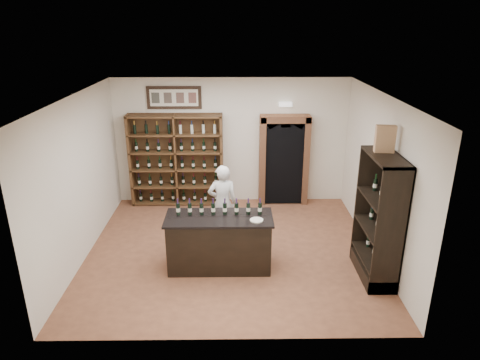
# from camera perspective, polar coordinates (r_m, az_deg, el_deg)

# --- Properties ---
(floor) EXTENTS (5.50, 5.50, 0.00)m
(floor) POSITION_cam_1_polar(r_m,az_deg,el_deg) (8.48, -1.20, -9.28)
(floor) COLOR brown
(floor) RESTS_ON ground
(ceiling) EXTENTS (5.50, 5.50, 0.00)m
(ceiling) POSITION_cam_1_polar(r_m,az_deg,el_deg) (7.45, -1.38, 11.15)
(ceiling) COLOR white
(ceiling) RESTS_ON wall_back
(wall_back) EXTENTS (5.50, 0.04, 3.00)m
(wall_back) POSITION_cam_1_polar(r_m,az_deg,el_deg) (10.22, -1.17, 5.16)
(wall_back) COLOR silver
(wall_back) RESTS_ON ground
(wall_left) EXTENTS (0.04, 5.00, 3.00)m
(wall_left) POSITION_cam_1_polar(r_m,az_deg,el_deg) (8.33, -20.56, 0.17)
(wall_left) COLOR silver
(wall_left) RESTS_ON ground
(wall_right) EXTENTS (0.04, 5.00, 3.00)m
(wall_right) POSITION_cam_1_polar(r_m,az_deg,el_deg) (8.28, 18.12, 0.34)
(wall_right) COLOR silver
(wall_right) RESTS_ON ground
(wine_shelf) EXTENTS (2.20, 0.38, 2.20)m
(wine_shelf) POSITION_cam_1_polar(r_m,az_deg,el_deg) (10.26, -8.44, 2.68)
(wine_shelf) COLOR #51371C
(wine_shelf) RESTS_ON ground
(framed_picture) EXTENTS (1.25, 0.04, 0.52)m
(framed_picture) POSITION_cam_1_polar(r_m,az_deg,el_deg) (10.05, -8.78, 10.80)
(framed_picture) COLOR black
(framed_picture) RESTS_ON wall_back
(arched_doorway) EXTENTS (1.17, 0.35, 2.17)m
(arched_doorway) POSITION_cam_1_polar(r_m,az_deg,el_deg) (10.22, 5.87, 2.94)
(arched_doorway) COLOR black
(arched_doorway) RESTS_ON ground
(emergency_light) EXTENTS (0.30, 0.10, 0.10)m
(emergency_light) POSITION_cam_1_polar(r_m,az_deg,el_deg) (10.00, 6.08, 10.00)
(emergency_light) COLOR white
(emergency_light) RESTS_ON wall_back
(tasting_counter) EXTENTS (1.88, 0.78, 1.00)m
(tasting_counter) POSITION_cam_1_polar(r_m,az_deg,el_deg) (7.71, -2.76, -8.32)
(tasting_counter) COLOR black
(tasting_counter) RESTS_ON ground
(counter_bottle_0) EXTENTS (0.07, 0.07, 0.30)m
(counter_bottle_0) POSITION_cam_1_polar(r_m,az_deg,el_deg) (7.60, -8.26, -3.83)
(counter_bottle_0) COLOR black
(counter_bottle_0) RESTS_ON tasting_counter
(counter_bottle_1) EXTENTS (0.07, 0.07, 0.30)m
(counter_bottle_1) POSITION_cam_1_polar(r_m,az_deg,el_deg) (7.57, -6.71, -3.83)
(counter_bottle_1) COLOR black
(counter_bottle_1) RESTS_ON tasting_counter
(counter_bottle_2) EXTENTS (0.07, 0.07, 0.30)m
(counter_bottle_2) POSITION_cam_1_polar(r_m,az_deg,el_deg) (7.56, -5.16, -3.83)
(counter_bottle_2) COLOR black
(counter_bottle_2) RESTS_ON tasting_counter
(counter_bottle_3) EXTENTS (0.07, 0.07, 0.30)m
(counter_bottle_3) POSITION_cam_1_polar(r_m,az_deg,el_deg) (7.54, -3.60, -3.83)
(counter_bottle_3) COLOR black
(counter_bottle_3) RESTS_ON tasting_counter
(counter_bottle_4) EXTENTS (0.07, 0.07, 0.30)m
(counter_bottle_4) POSITION_cam_1_polar(r_m,az_deg,el_deg) (7.53, -2.03, -3.83)
(counter_bottle_4) COLOR black
(counter_bottle_4) RESTS_ON tasting_counter
(counter_bottle_5) EXTENTS (0.07, 0.07, 0.30)m
(counter_bottle_5) POSITION_cam_1_polar(r_m,az_deg,el_deg) (7.53, -0.46, -3.82)
(counter_bottle_5) COLOR black
(counter_bottle_5) RESTS_ON tasting_counter
(counter_bottle_6) EXTENTS (0.07, 0.07, 0.30)m
(counter_bottle_6) POSITION_cam_1_polar(r_m,az_deg,el_deg) (7.54, 1.11, -3.81)
(counter_bottle_6) COLOR black
(counter_bottle_6) RESTS_ON tasting_counter
(counter_bottle_7) EXTENTS (0.07, 0.07, 0.30)m
(counter_bottle_7) POSITION_cam_1_polar(r_m,az_deg,el_deg) (7.55, 2.67, -3.80)
(counter_bottle_7) COLOR black
(counter_bottle_7) RESTS_ON tasting_counter
(side_cabinet) EXTENTS (0.48, 1.20, 2.20)m
(side_cabinet) POSITION_cam_1_polar(r_m,az_deg,el_deg) (7.72, 17.96, -7.20)
(side_cabinet) COLOR black
(side_cabinet) RESTS_ON ground
(shopkeeper) EXTENTS (0.62, 0.45, 1.59)m
(shopkeeper) POSITION_cam_1_polar(r_m,az_deg,el_deg) (8.52, -2.35, -3.12)
(shopkeeper) COLOR silver
(shopkeeper) RESTS_ON ground
(plate) EXTENTS (0.23, 0.23, 0.02)m
(plate) POSITION_cam_1_polar(r_m,az_deg,el_deg) (7.34, 2.23, -5.37)
(plate) COLOR beige
(plate) RESTS_ON tasting_counter
(wine_crate) EXTENTS (0.33, 0.16, 0.44)m
(wine_crate) POSITION_cam_1_polar(r_m,az_deg,el_deg) (7.30, 18.77, 5.21)
(wine_crate) COLOR tan
(wine_crate) RESTS_ON side_cabinet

